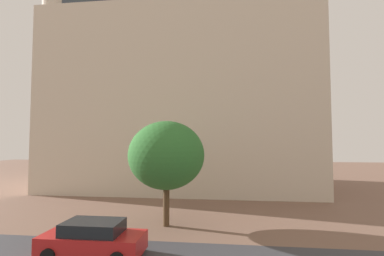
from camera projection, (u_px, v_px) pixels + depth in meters
The scene contains 4 objects.
ground_plane at pixel (185, 251), 12.46m from camera, with size 120.00×120.00×0.00m, color brown.
landmark_building at pixel (187, 88), 32.32m from camera, with size 28.50×15.84×40.49m.
car_red at pixel (93, 239), 11.99m from camera, with size 4.59×2.05×1.57m.
tree_curb_far at pixel (167, 155), 16.50m from camera, with size 4.72×4.72×6.47m.
Camera 1 is at (1.77, -2.64, 5.14)m, focal length 24.80 mm.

